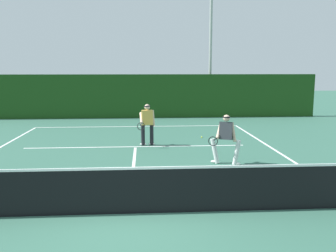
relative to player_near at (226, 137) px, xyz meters
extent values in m
plane|color=#336150|center=(-2.89, -3.79, -0.87)|extent=(80.00, 80.00, 0.00)
cube|color=white|center=(-2.89, 7.70, -0.86)|extent=(10.36, 0.10, 0.01)
cube|color=white|center=(-2.89, 2.77, -0.86)|extent=(8.45, 0.10, 0.01)
cube|color=white|center=(-2.89, -0.59, -0.86)|extent=(0.10, 6.40, 0.01)
cube|color=black|center=(-2.89, -3.79, -0.39)|extent=(11.17, 0.02, 0.95)
cube|color=white|center=(-2.89, -3.79, 0.11)|extent=(11.17, 0.03, 0.05)
cylinder|color=silver|center=(0.33, -0.13, -0.47)|extent=(0.29, 0.23, 0.80)
cylinder|color=silver|center=(-0.31, 0.15, -0.47)|extent=(0.34, 0.25, 0.80)
ellipsoid|color=white|center=(0.33, -0.13, -0.82)|extent=(0.28, 0.21, 0.09)
ellipsoid|color=white|center=(-0.31, 0.15, -0.82)|extent=(0.28, 0.21, 0.09)
cube|color=#2D3338|center=(0.01, 0.01, 0.20)|extent=(0.50, 0.45, 0.59)
cylinder|color=beige|center=(0.22, -0.08, 0.18)|extent=(0.22, 0.17, 0.61)
cylinder|color=beige|center=(-0.20, 0.10, 0.18)|extent=(0.30, 0.53, 0.45)
sphere|color=beige|center=(0.01, 0.01, 0.61)|extent=(0.21, 0.21, 0.21)
cylinder|color=black|center=(0.01, 0.01, 0.64)|extent=(0.30, 0.30, 0.04)
cylinder|color=black|center=(-0.34, -0.11, -0.03)|extent=(0.13, 0.25, 0.03)
torus|color=black|center=(-0.48, -0.42, -0.03)|extent=(0.28, 0.14, 0.29)
cylinder|color=black|center=(-2.25, 3.04, -0.46)|extent=(0.16, 0.16, 0.82)
cylinder|color=black|center=(-2.60, 3.01, -0.46)|extent=(0.16, 0.16, 0.82)
ellipsoid|color=white|center=(-2.25, 3.04, -0.82)|extent=(0.27, 0.13, 0.09)
ellipsoid|color=white|center=(-2.60, 3.01, -0.82)|extent=(0.27, 0.13, 0.09)
cube|color=#E5B24C|center=(-2.42, 3.03, 0.24)|extent=(0.44, 0.26, 0.57)
cylinder|color=beige|center=(-2.19, 3.04, 0.21)|extent=(0.15, 0.11, 0.63)
cylinder|color=beige|center=(-2.66, 3.01, 0.21)|extent=(0.14, 0.58, 0.43)
sphere|color=beige|center=(-2.42, 3.03, 0.65)|extent=(0.22, 0.22, 0.22)
cylinder|color=black|center=(-2.42, 3.03, 0.69)|extent=(0.25, 0.25, 0.04)
cylinder|color=black|center=(-2.69, 2.76, -0.01)|extent=(0.05, 0.26, 0.03)
torus|color=black|center=(-2.66, 2.42, -0.01)|extent=(0.29, 0.05, 0.29)
sphere|color=#D1E033|center=(-0.05, 4.37, -0.83)|extent=(0.07, 0.07, 0.07)
cube|color=#1B4216|center=(-2.89, 11.02, 0.45)|extent=(21.86, 0.12, 2.63)
cylinder|color=#9EA39E|center=(1.64, 11.87, 3.19)|extent=(0.18, 0.18, 8.12)
camera|label=1|loc=(-2.56, -11.08, 2.15)|focal=39.03mm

